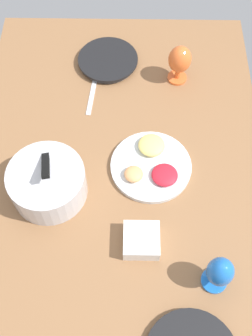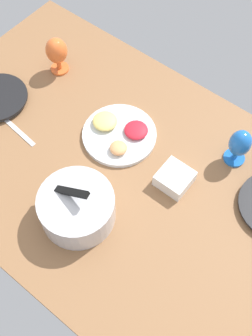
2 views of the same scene
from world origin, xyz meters
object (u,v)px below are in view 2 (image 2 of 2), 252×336
at_px(fruit_platter, 119,133).
at_px(hurricane_glass_orange, 57,52).
at_px(mixing_bowl, 77,207).
at_px(hurricane_glass_blue, 240,145).
at_px(square_bowl_white, 175,178).

relative_size(fruit_platter, hurricane_glass_orange, 1.74).
height_order(mixing_bowl, hurricane_glass_orange, mixing_bowl).
distance_m(hurricane_glass_blue, square_bowl_white, 0.26).
bearing_deg(mixing_bowl, fruit_platter, -73.76).
bearing_deg(mixing_bowl, hurricane_glass_orange, -41.59).
bearing_deg(hurricane_glass_orange, fruit_platter, 165.04).
bearing_deg(fruit_platter, hurricane_glass_orange, -14.96).
relative_size(mixing_bowl, square_bowl_white, 2.34).
distance_m(fruit_platter, square_bowl_white, 0.28).
bearing_deg(hurricane_glass_blue, hurricane_glass_orange, 5.31).
height_order(mixing_bowl, hurricane_glass_blue, mixing_bowl).
relative_size(fruit_platter, square_bowl_white, 2.51).
relative_size(hurricane_glass_orange, square_bowl_white, 1.44).
xyz_separation_m(fruit_platter, hurricane_glass_blue, (-0.40, -0.18, 0.08)).
bearing_deg(square_bowl_white, hurricane_glass_orange, -11.85).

